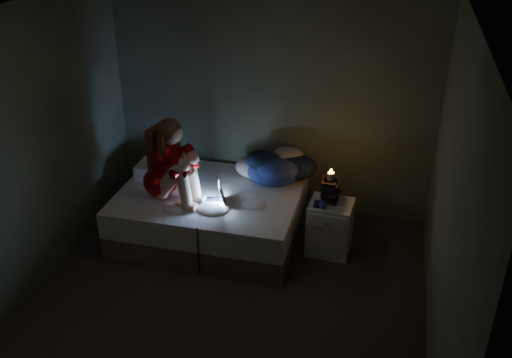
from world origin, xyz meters
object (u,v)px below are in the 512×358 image
(nightstand, at_px, (330,227))
(woman, at_px, (159,158))
(laptop, at_px, (208,194))
(phone, at_px, (318,205))
(candle, at_px, (331,177))
(bed, at_px, (210,213))

(nightstand, bearing_deg, woman, -169.43)
(laptop, bearing_deg, woman, 157.88)
(woman, bearing_deg, laptop, 9.97)
(laptop, relative_size, phone, 2.34)
(laptop, xyz_separation_m, candle, (1.20, 0.29, 0.21))
(laptop, xyz_separation_m, nightstand, (1.23, 0.22, -0.35))
(woman, distance_m, candle, 1.73)
(woman, bearing_deg, bed, 38.15)
(laptop, bearing_deg, nightstand, -10.86)
(laptop, relative_size, nightstand, 0.57)
(bed, height_order, candle, candle)
(nightstand, distance_m, phone, 0.33)
(bed, distance_m, candle, 1.39)
(bed, height_order, nightstand, nightstand)
(bed, relative_size, laptop, 5.80)
(nightstand, bearing_deg, candle, 120.72)
(phone, bearing_deg, woman, -179.85)
(laptop, bearing_deg, bed, 84.77)
(bed, xyz_separation_m, woman, (-0.44, -0.23, 0.72))
(woman, height_order, laptop, woman)
(bed, relative_size, nightstand, 3.29)
(nightstand, bearing_deg, phone, -147.60)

